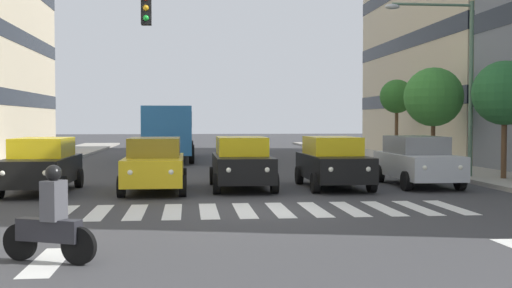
# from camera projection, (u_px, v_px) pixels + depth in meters

# --- Properties ---
(ground_plane) EXTENTS (180.00, 180.00, 0.00)m
(ground_plane) POSITION_uv_depth(u_px,v_px,m) (262.00, 210.00, 16.15)
(ground_plane) COLOR #38383A
(crosswalk_markings) EXTENTS (10.35, 2.80, 0.01)m
(crosswalk_markings) POSITION_uv_depth(u_px,v_px,m) (262.00, 210.00, 16.15)
(crosswalk_markings) COLOR silver
(crosswalk_markings) RESTS_ON ground_plane
(lane_arrow_1) EXTENTS (0.50, 2.20, 0.01)m
(lane_arrow_1) POSITION_uv_depth(u_px,v_px,m) (48.00, 262.00, 10.25)
(lane_arrow_1) COLOR silver
(lane_arrow_1) RESTS_ON ground_plane
(car_0) EXTENTS (2.02, 4.44, 1.72)m
(car_0) POSITION_uv_depth(u_px,v_px,m) (417.00, 160.00, 22.09)
(car_0) COLOR #B2B7BC
(car_0) RESTS_ON ground_plane
(car_1) EXTENTS (2.02, 4.44, 1.72)m
(car_1) POSITION_uv_depth(u_px,v_px,m) (333.00, 162.00, 21.44)
(car_1) COLOR black
(car_1) RESTS_ON ground_plane
(car_2) EXTENTS (2.02, 4.44, 1.72)m
(car_2) POSITION_uv_depth(u_px,v_px,m) (242.00, 162.00, 21.19)
(car_2) COLOR black
(car_2) RESTS_ON ground_plane
(car_3) EXTENTS (2.02, 4.44, 1.72)m
(car_3) POSITION_uv_depth(u_px,v_px,m) (155.00, 164.00, 20.35)
(car_3) COLOR gold
(car_3) RESTS_ON ground_plane
(car_4) EXTENTS (2.02, 4.44, 1.72)m
(car_4) POSITION_uv_depth(u_px,v_px,m) (42.00, 165.00, 20.04)
(car_4) COLOR black
(car_4) RESTS_ON ground_plane
(bus_behind_traffic) EXTENTS (2.78, 10.50, 3.00)m
(bus_behind_traffic) POSITION_uv_depth(u_px,v_px,m) (169.00, 127.00, 36.75)
(bus_behind_traffic) COLOR #286BAD
(bus_behind_traffic) RESTS_ON ground_plane
(motorcycle_with_rider) EXTENTS (1.59, 0.78, 1.57)m
(motorcycle_with_rider) POSITION_uv_depth(u_px,v_px,m) (50.00, 222.00, 10.18)
(motorcycle_with_rider) COLOR black
(motorcycle_with_rider) RESTS_ON ground_plane
(street_lamp_left) EXTENTS (3.46, 0.28, 6.60)m
(street_lamp_left) POSITION_uv_depth(u_px,v_px,m) (455.00, 67.00, 24.10)
(street_lamp_left) COLOR #4C6B56
(street_lamp_left) RESTS_ON sidewalk_left
(street_tree_1) EXTENTS (2.36, 2.36, 4.30)m
(street_tree_1) POSITION_uv_depth(u_px,v_px,m) (505.00, 93.00, 23.29)
(street_tree_1) COLOR #513823
(street_tree_1) RESTS_ON sidewalk_left
(street_tree_2) EXTENTS (2.75, 2.75, 4.58)m
(street_tree_2) POSITION_uv_depth(u_px,v_px,m) (433.00, 97.00, 29.69)
(street_tree_2) COLOR #513823
(street_tree_2) RESTS_ON sidewalk_left
(street_tree_3) EXTENTS (1.92, 1.92, 4.45)m
(street_tree_3) POSITION_uv_depth(u_px,v_px,m) (397.00, 97.00, 36.45)
(street_tree_3) COLOR #513823
(street_tree_3) RESTS_ON sidewalk_left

